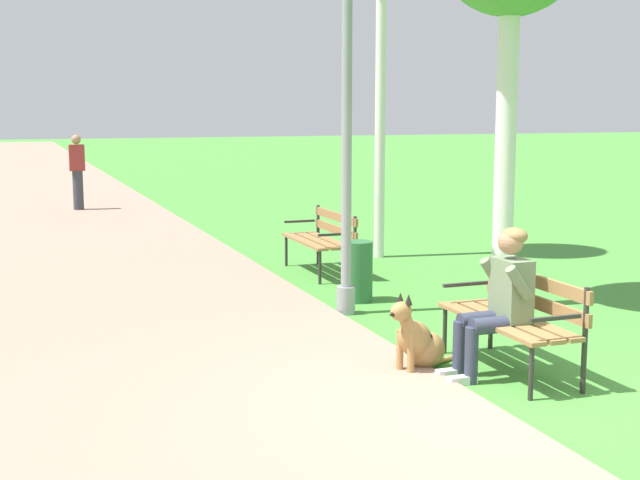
{
  "coord_description": "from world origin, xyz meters",
  "views": [
    {
      "loc": [
        -3.6,
        -5.39,
        2.22
      ],
      "look_at": [
        -0.59,
        2.78,
        0.9
      ],
      "focal_mm": 49.03,
      "sensor_mm": 36.0,
      "label": 1
    }
  ],
  "objects_px": {
    "park_bench_mid": "(323,236)",
    "person_seated_on_near_bench": "(500,296)",
    "lamp_post_near": "(347,131)",
    "litter_bin": "(357,271)",
    "dog_shepherd": "(419,341)",
    "park_bench_near": "(516,312)",
    "pedestrian_distant": "(77,173)"
  },
  "relations": [
    {
      "from": "lamp_post_near",
      "to": "person_seated_on_near_bench",
      "type": "bearing_deg",
      "value": -81.94
    },
    {
      "from": "park_bench_mid",
      "to": "dog_shepherd",
      "type": "height_order",
      "value": "park_bench_mid"
    },
    {
      "from": "dog_shepherd",
      "to": "park_bench_near",
      "type": "bearing_deg",
      "value": -20.76
    },
    {
      "from": "person_seated_on_near_bench",
      "to": "park_bench_near",
      "type": "bearing_deg",
      "value": 18.13
    },
    {
      "from": "park_bench_mid",
      "to": "dog_shepherd",
      "type": "distance_m",
      "value": 4.52
    },
    {
      "from": "person_seated_on_near_bench",
      "to": "litter_bin",
      "type": "xyz_separation_m",
      "value": [
        -0.0,
        3.05,
        -0.33
      ]
    },
    {
      "from": "person_seated_on_near_bench",
      "to": "lamp_post_near",
      "type": "bearing_deg",
      "value": 98.06
    },
    {
      "from": "park_bench_mid",
      "to": "pedestrian_distant",
      "type": "height_order",
      "value": "pedestrian_distant"
    },
    {
      "from": "park_bench_near",
      "to": "park_bench_mid",
      "type": "xyz_separation_m",
      "value": [
        0.02,
        4.73,
        0.0
      ]
    },
    {
      "from": "park_bench_near",
      "to": "lamp_post_near",
      "type": "bearing_deg",
      "value": 102.96
    },
    {
      "from": "person_seated_on_near_bench",
      "to": "dog_shepherd",
      "type": "relative_size",
      "value": 1.58
    },
    {
      "from": "lamp_post_near",
      "to": "park_bench_near",
      "type": "bearing_deg",
      "value": -77.04
    },
    {
      "from": "person_seated_on_near_bench",
      "to": "litter_bin",
      "type": "distance_m",
      "value": 3.07
    },
    {
      "from": "dog_shepherd",
      "to": "lamp_post_near",
      "type": "bearing_deg",
      "value": 84.74
    },
    {
      "from": "litter_bin",
      "to": "lamp_post_near",
      "type": "bearing_deg",
      "value": -123.35
    },
    {
      "from": "pedestrian_distant",
      "to": "park_bench_near",
      "type": "bearing_deg",
      "value": -79.5
    },
    {
      "from": "park_bench_near",
      "to": "lamp_post_near",
      "type": "relative_size",
      "value": 0.39
    },
    {
      "from": "litter_bin",
      "to": "pedestrian_distant",
      "type": "distance_m",
      "value": 10.51
    },
    {
      "from": "park_bench_near",
      "to": "litter_bin",
      "type": "distance_m",
      "value": 3.0
    },
    {
      "from": "park_bench_mid",
      "to": "person_seated_on_near_bench",
      "type": "distance_m",
      "value": 4.81
    },
    {
      "from": "park_bench_near",
      "to": "dog_shepherd",
      "type": "distance_m",
      "value": 0.85
    },
    {
      "from": "park_bench_mid",
      "to": "park_bench_near",
      "type": "bearing_deg",
      "value": -90.25
    },
    {
      "from": "lamp_post_near",
      "to": "litter_bin",
      "type": "bearing_deg",
      "value": 56.65
    },
    {
      "from": "dog_shepherd",
      "to": "pedestrian_distant",
      "type": "relative_size",
      "value": 0.48
    },
    {
      "from": "park_bench_near",
      "to": "pedestrian_distant",
      "type": "relative_size",
      "value": 0.91
    },
    {
      "from": "litter_bin",
      "to": "dog_shepherd",
      "type": "bearing_deg",
      "value": -101.58
    },
    {
      "from": "park_bench_mid",
      "to": "dog_shepherd",
      "type": "xyz_separation_m",
      "value": [
        -0.78,
        -4.45,
        -0.25
      ]
    },
    {
      "from": "person_seated_on_near_bench",
      "to": "dog_shepherd",
      "type": "bearing_deg",
      "value": 147.27
    },
    {
      "from": "park_bench_mid",
      "to": "person_seated_on_near_bench",
      "type": "relative_size",
      "value": 1.2
    },
    {
      "from": "person_seated_on_near_bench",
      "to": "park_bench_mid",
      "type": "bearing_deg",
      "value": 87.28
    },
    {
      "from": "person_seated_on_near_bench",
      "to": "pedestrian_distant",
      "type": "relative_size",
      "value": 0.76
    },
    {
      "from": "park_bench_mid",
      "to": "lamp_post_near",
      "type": "height_order",
      "value": "lamp_post_near"
    }
  ]
}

